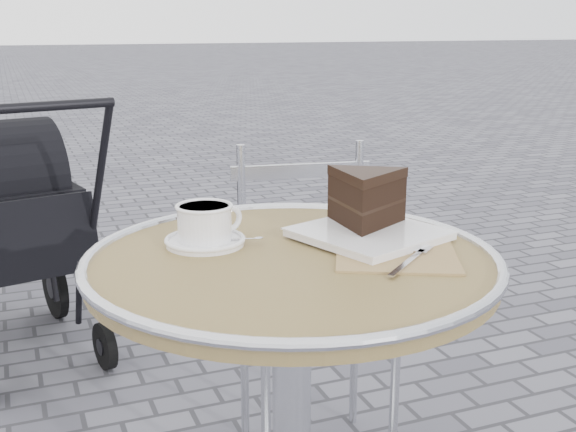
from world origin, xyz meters
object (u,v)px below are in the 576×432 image
object	(u,v)px
cake_plate_set	(367,206)
bistro_chair	(307,267)
cappuccino_set	(206,227)
cafe_table	(292,345)
baby_stroller	(12,236)

from	to	relation	value
cake_plate_set	bistro_chair	xyz separation A→B (m)	(0.08, 0.46, -0.28)
cappuccino_set	bistro_chair	world-z (taller)	bistro_chair
cafe_table	baby_stroller	world-z (taller)	baby_stroller
cafe_table	cake_plate_set	bearing A→B (deg)	21.03
cappuccino_set	cake_plate_set	xyz separation A→B (m)	(0.30, -0.06, 0.02)
baby_stroller	cafe_table	bearing A→B (deg)	-85.66
cappuccino_set	cake_plate_set	distance (m)	0.30
bistro_chair	baby_stroller	distance (m)	1.17
cafe_table	bistro_chair	world-z (taller)	bistro_chair
cafe_table	baby_stroller	bearing A→B (deg)	107.20
cake_plate_set	cafe_table	bearing A→B (deg)	-178.28
cappuccino_set	baby_stroller	bearing A→B (deg)	90.89
cafe_table	cake_plate_set	size ratio (longest dim) A/B	1.94
cake_plate_set	baby_stroller	bearing A→B (deg)	95.12
baby_stroller	bistro_chair	bearing A→B (deg)	-65.57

